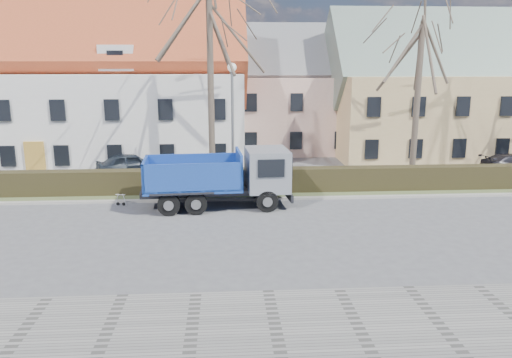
{
  "coord_description": "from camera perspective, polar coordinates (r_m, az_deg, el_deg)",
  "views": [
    {
      "loc": [
        -1.3,
        -20.21,
        7.01
      ],
      "look_at": [
        0.18,
        2.58,
        1.6
      ],
      "focal_mm": 35.0,
      "sensor_mm": 36.0,
      "label": 1
    }
  ],
  "objects": [
    {
      "name": "tree_1",
      "position": [
        28.72,
        -5.22,
        11.91
      ],
      "size": [
        9.2,
        9.2,
        12.65
      ],
      "primitive_type": null,
      "color": "#4F4337",
      "rests_on": "ground"
    },
    {
      "name": "building_pink",
      "position": [
        40.66,
        3.83,
        9.05
      ],
      "size": [
        10.8,
        8.8,
        8.0
      ],
      "primitive_type": null,
      "color": "#D2A694",
      "rests_on": "ground"
    },
    {
      "name": "building_white",
      "position": [
        38.12,
        -21.86,
        8.99
      ],
      "size": [
        26.8,
        10.8,
        9.5
      ],
      "primitive_type": null,
      "color": "silver",
      "rests_on": "ground"
    },
    {
      "name": "tree_2",
      "position": [
        30.89,
        18.03,
        9.89
      ],
      "size": [
        8.0,
        8.0,
        11.0
      ],
      "primitive_type": null,
      "color": "#4F4337",
      "rests_on": "ground"
    },
    {
      "name": "ground",
      "position": [
        21.43,
        -0.04,
        -5.77
      ],
      "size": [
        120.0,
        120.0,
        0.0
      ],
      "primitive_type": "plane",
      "color": "#4F4F52"
    },
    {
      "name": "dump_truck",
      "position": [
        24.31,
        -4.99,
        0.1
      ],
      "size": [
        7.52,
        3.21,
        2.94
      ],
      "primitive_type": null,
      "rotation": [
        0.0,
        0.0,
        0.07
      ],
      "color": "navy",
      "rests_on": "ground"
    },
    {
      "name": "cart_frame",
      "position": [
        25.77,
        -15.63,
        -2.22
      ],
      "size": [
        0.78,
        0.55,
        0.65
      ],
      "primitive_type": null,
      "rotation": [
        0.0,
        0.0,
        -0.22
      ],
      "color": "silver",
      "rests_on": "ground"
    },
    {
      "name": "curb_far",
      "position": [
        25.79,
        -0.69,
        -2.3
      ],
      "size": [
        80.0,
        0.3,
        0.12
      ],
      "primitive_type": "cube",
      "color": "#9A958B",
      "rests_on": "ground"
    },
    {
      "name": "hedge",
      "position": [
        27.0,
        -0.85,
        -0.3
      ],
      "size": [
        60.0,
        0.9,
        1.3
      ],
      "primitive_type": "cube",
      "color": "black",
      "rests_on": "ground"
    },
    {
      "name": "sidewalk_near",
      "position": [
        13.68,
        2.36,
        -17.3
      ],
      "size": [
        80.0,
        5.0,
        0.08
      ],
      "primitive_type": "cube",
      "color": "gray",
      "rests_on": "ground"
    },
    {
      "name": "streetlight",
      "position": [
        27.43,
        -2.69,
        5.98
      ],
      "size": [
        0.55,
        0.55,
        7.01
      ],
      "primitive_type": null,
      "color": "gray",
      "rests_on": "ground"
    },
    {
      "name": "parked_car_b",
      "position": [
        36.17,
        27.25,
        1.62
      ],
      "size": [
        4.34,
        2.32,
        1.2
      ],
      "primitive_type": "imported",
      "rotation": [
        0.0,
        0.0,
        1.73
      ],
      "color": "black",
      "rests_on": "ground"
    },
    {
      "name": "building_yellow",
      "position": [
        41.12,
        21.42,
        8.57
      ],
      "size": [
        18.8,
        10.8,
        8.5
      ],
      "primitive_type": null,
      "color": "tan",
      "rests_on": "ground"
    },
    {
      "name": "grass_strip",
      "position": [
        27.34,
        -0.87,
        -1.42
      ],
      "size": [
        80.0,
        3.0,
        0.1
      ],
      "primitive_type": "cube",
      "color": "#4A5731",
      "rests_on": "ground"
    },
    {
      "name": "parked_car_a",
      "position": [
        32.25,
        -14.12,
        1.67
      ],
      "size": [
        4.56,
        3.18,
        1.44
      ],
      "primitive_type": "imported",
      "rotation": [
        0.0,
        0.0,
        1.96
      ],
      "color": "#1E252F",
      "rests_on": "ground"
    }
  ]
}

